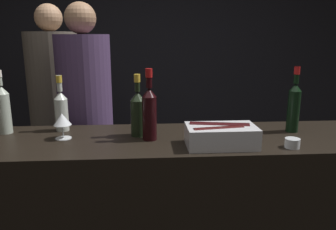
% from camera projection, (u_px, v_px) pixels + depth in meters
% --- Properties ---
extents(wall_back_chalkboard, '(6.40, 0.06, 2.80)m').
position_uv_depth(wall_back_chalkboard, '(156.00, 55.00, 3.66)').
color(wall_back_chalkboard, black).
rests_on(wall_back_chalkboard, ground_plane).
extents(bar_counter, '(2.38, 0.59, 1.07)m').
position_uv_depth(bar_counter, '(168.00, 226.00, 1.89)').
color(bar_counter, black).
rests_on(bar_counter, ground_plane).
extents(ice_bin_with_bottles, '(0.35, 0.20, 0.11)m').
position_uv_depth(ice_bin_with_bottles, '(221.00, 135.00, 1.63)').
color(ice_bin_with_bottles, silver).
rests_on(ice_bin_with_bottles, bar_counter).
extents(wine_glass, '(0.09, 0.09, 0.14)m').
position_uv_depth(wine_glass, '(62.00, 120.00, 1.73)').
color(wine_glass, silver).
rests_on(wine_glass, bar_counter).
extents(candle_votive, '(0.07, 0.07, 0.05)m').
position_uv_depth(candle_votive, '(292.00, 143.00, 1.61)').
color(candle_votive, silver).
rests_on(candle_votive, bar_counter).
extents(rose_wine_bottle, '(0.07, 0.07, 0.32)m').
position_uv_depth(rose_wine_bottle, '(61.00, 109.00, 1.88)').
color(rose_wine_bottle, '#B2B7AD').
rests_on(rose_wine_bottle, bar_counter).
extents(red_wine_bottle_tall, '(0.08, 0.08, 0.38)m').
position_uv_depth(red_wine_bottle_tall, '(149.00, 111.00, 1.70)').
color(red_wine_bottle_tall, black).
rests_on(red_wine_bottle_tall, bar_counter).
extents(champagne_bottle, '(0.08, 0.08, 0.34)m').
position_uv_depth(champagne_bottle, '(138.00, 112.00, 1.78)').
color(champagne_bottle, black).
rests_on(champagne_bottle, bar_counter).
extents(white_wine_bottle, '(0.08, 0.08, 0.36)m').
position_uv_depth(white_wine_bottle, '(3.00, 108.00, 1.82)').
color(white_wine_bottle, '#9EA899').
rests_on(white_wine_bottle, bar_counter).
extents(red_wine_bottle_burgundy, '(0.07, 0.07, 0.37)m').
position_uv_depth(red_wine_bottle_burgundy, '(294.00, 105.00, 1.85)').
color(red_wine_bottle_burgundy, black).
rests_on(red_wine_bottle_burgundy, bar_counter).
extents(person_in_hoodie, '(0.37, 0.37, 1.83)m').
position_uv_depth(person_in_hoodie, '(86.00, 120.00, 2.34)').
color(person_in_hoodie, black).
rests_on(person_in_hoodie, ground_plane).
extents(person_blond_tee, '(0.41, 0.41, 1.85)m').
position_uv_depth(person_blond_tee, '(56.00, 108.00, 2.68)').
color(person_blond_tee, black).
rests_on(person_blond_tee, ground_plane).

